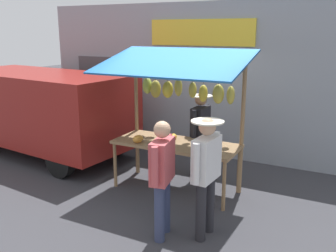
{
  "coord_description": "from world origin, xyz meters",
  "views": [
    {
      "loc": [
        -2.79,
        5.65,
        2.79
      ],
      "look_at": [
        0.0,
        0.3,
        1.25
      ],
      "focal_mm": 40.07,
      "sensor_mm": 36.0,
      "label": 1
    }
  ],
  "objects_px": {
    "shopper_with_ponytail": "(162,172)",
    "shopper_in_grey_tee": "(206,168)",
    "vendor_with_sunhat": "(200,129)",
    "market_stall": "(178,104)",
    "parked_van": "(37,105)"
  },
  "relations": [
    {
      "from": "market_stall",
      "to": "parked_van",
      "type": "xyz_separation_m",
      "value": [
        3.81,
        -0.4,
        -0.44
      ]
    },
    {
      "from": "vendor_with_sunhat",
      "to": "shopper_in_grey_tee",
      "type": "bearing_deg",
      "value": 24.82
    },
    {
      "from": "parked_van",
      "to": "market_stall",
      "type": "bearing_deg",
      "value": 179.75
    },
    {
      "from": "vendor_with_sunhat",
      "to": "parked_van",
      "type": "bearing_deg",
      "value": -85.93
    },
    {
      "from": "shopper_with_ponytail",
      "to": "shopper_in_grey_tee",
      "type": "relative_size",
      "value": 0.98
    },
    {
      "from": "market_stall",
      "to": "vendor_with_sunhat",
      "type": "xyz_separation_m",
      "value": [
        -0.15,
        -0.69,
        -0.58
      ]
    },
    {
      "from": "market_stall",
      "to": "shopper_in_grey_tee",
      "type": "xyz_separation_m",
      "value": [
        -1.06,
        1.29,
        -0.55
      ]
    },
    {
      "from": "shopper_with_ponytail",
      "to": "shopper_in_grey_tee",
      "type": "xyz_separation_m",
      "value": [
        -0.52,
        -0.28,
        0.05
      ]
    },
    {
      "from": "parked_van",
      "to": "vendor_with_sunhat",
      "type": "bearing_deg",
      "value": -170.12
    },
    {
      "from": "vendor_with_sunhat",
      "to": "parked_van",
      "type": "xyz_separation_m",
      "value": [
        3.96,
        0.29,
        0.14
      ]
    },
    {
      "from": "market_stall",
      "to": "shopper_in_grey_tee",
      "type": "height_order",
      "value": "market_stall"
    },
    {
      "from": "market_stall",
      "to": "shopper_with_ponytail",
      "type": "relative_size",
      "value": 1.51
    },
    {
      "from": "shopper_with_ponytail",
      "to": "market_stall",
      "type": "bearing_deg",
      "value": 8.22
    },
    {
      "from": "market_stall",
      "to": "parked_van",
      "type": "bearing_deg",
      "value": -6.0
    },
    {
      "from": "market_stall",
      "to": "vendor_with_sunhat",
      "type": "distance_m",
      "value": 0.91
    }
  ]
}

